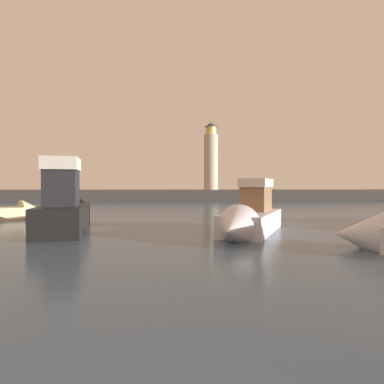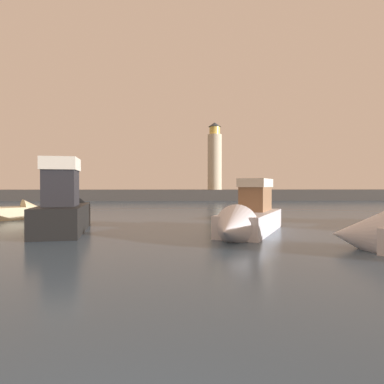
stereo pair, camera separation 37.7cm
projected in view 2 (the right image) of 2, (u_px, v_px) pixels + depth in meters
ground_plane at (169, 213)px, 30.85m from camera, size 220.00×220.00×0.00m
breakwater at (173, 195)px, 60.01m from camera, size 91.41×6.37×1.87m
lighthouse at (215, 158)px, 60.23m from camera, size 2.48×2.48×11.86m
motorboat_1 at (66, 209)px, 19.10m from camera, size 3.45×8.34×4.20m
motorboat_2 at (247, 217)px, 17.41m from camera, size 5.38×8.16×3.32m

